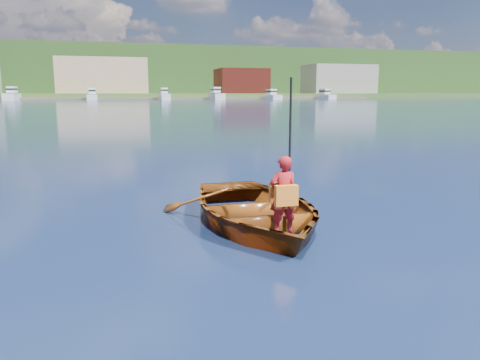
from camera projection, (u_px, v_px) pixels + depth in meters
The scene contains 8 objects.
ground at pixel (221, 212), 8.60m from camera, with size 600.00×600.00×0.00m.
rowboat at pixel (255, 209), 7.75m from camera, with size 2.86×3.97×0.81m.
child_paddler at pixel (283, 194), 6.86m from camera, with size 0.43×0.34×2.28m.
shoreline at pixel (116, 76), 231.40m from camera, with size 400.00×140.00×22.00m.
dock at pixel (143, 98), 150.94m from camera, with size 160.01×4.60×0.80m.
waterfront_buildings at pixel (94, 77), 161.90m from camera, with size 202.00×16.00×14.00m.
marina_yachts at pixel (91, 95), 142.31m from camera, with size 140.35×13.69×4.29m.
hillside_trees at pixel (72, 58), 229.11m from camera, with size 302.66×83.56×24.50m.
Camera 1 is at (-1.83, -8.15, 2.16)m, focal length 35.00 mm.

